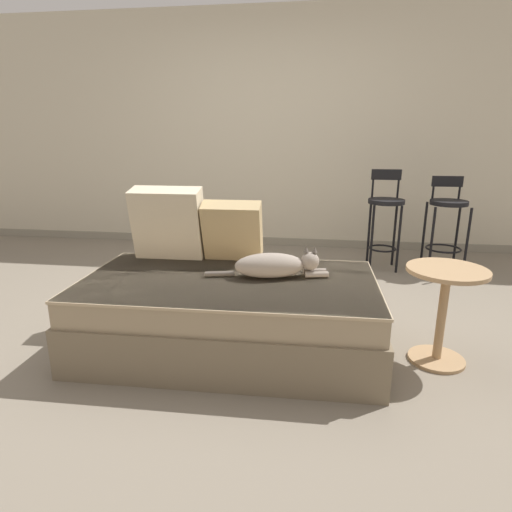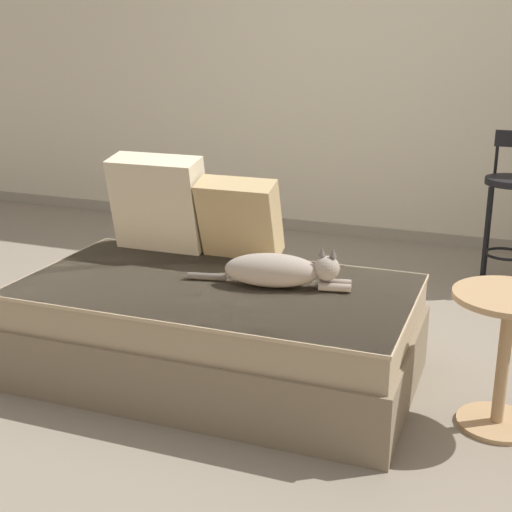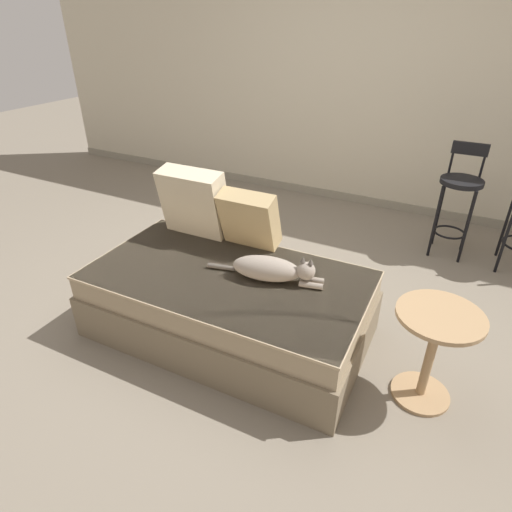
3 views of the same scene
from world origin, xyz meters
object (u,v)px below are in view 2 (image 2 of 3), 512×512
side_table (505,341)px  bar_stool_near_window (512,198)px  couch (217,330)px  cat (279,270)px  throw_pillow_middle (240,218)px  throw_pillow_corner (159,203)px

side_table → bar_stool_near_window: bearing=92.4°
bar_stool_near_window → side_table: 1.83m
couch → cat: cat is taller
couch → side_table: side_table is taller
couch → cat: (0.27, 0.07, 0.30)m
couch → throw_pillow_middle: size_ratio=4.33×
throw_pillow_middle → throw_pillow_corner: bearing=-179.2°
cat → side_table: (0.97, -0.05, -0.16)m
throw_pillow_middle → bar_stool_near_window: bearing=50.2°
cat → side_table: 0.98m
side_table → throw_pillow_corner: bearing=168.1°
cat → throw_pillow_corner: bearing=157.8°
couch → throw_pillow_corner: throw_pillow_corner is taller
throw_pillow_middle → cat: throw_pillow_middle is taller
throw_pillow_middle → couch: bearing=-82.7°
throw_pillow_corner → bar_stool_near_window: 2.21m
side_table → throw_pillow_middle: bearing=163.9°
throw_pillow_middle → cat: 0.47m
bar_stool_near_window → cat: bearing=-116.7°
couch → bar_stool_near_window: bar_stool_near_window is taller
couch → throw_pillow_middle: throw_pillow_middle is taller
throw_pillow_corner → side_table: size_ratio=0.87×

